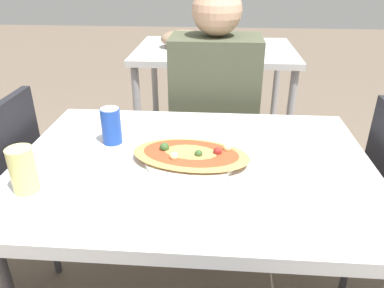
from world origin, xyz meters
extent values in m
cube|color=silver|center=(0.00, 0.00, 0.73)|extent=(1.11, 0.82, 0.04)
cylinder|color=#99999E|center=(-0.50, 0.35, 0.35)|extent=(0.05, 0.05, 0.71)
cylinder|color=#99999E|center=(0.50, 0.35, 0.35)|extent=(0.05, 0.05, 0.71)
cube|color=black|center=(0.05, 0.67, 0.46)|extent=(0.40, 0.40, 0.04)
cube|color=black|center=(0.05, 0.85, 0.69)|extent=(0.38, 0.03, 0.42)
cylinder|color=#38383D|center=(0.22, 0.50, 0.22)|extent=(0.03, 0.03, 0.44)
cylinder|color=#38383D|center=(-0.12, 0.50, 0.22)|extent=(0.03, 0.03, 0.44)
cylinder|color=#38383D|center=(0.22, 0.84, 0.22)|extent=(0.03, 0.03, 0.44)
cylinder|color=#38383D|center=(-0.12, 0.84, 0.22)|extent=(0.03, 0.03, 0.44)
cube|color=black|center=(-0.63, 0.06, 0.69)|extent=(0.03, 0.38, 0.42)
cylinder|color=#38383D|center=(-0.65, 0.23, 0.22)|extent=(0.03, 0.03, 0.44)
cylinder|color=#38383D|center=(0.65, 0.22, 0.22)|extent=(0.03, 0.03, 0.44)
cylinder|color=#2D2D38|center=(0.14, 0.54, 0.24)|extent=(0.10, 0.10, 0.48)
cylinder|color=#2D2D38|center=(-0.04, 0.54, 0.24)|extent=(0.10, 0.10, 0.48)
cube|color=#474C38|center=(0.05, 0.64, 0.74)|extent=(0.40, 0.25, 0.53)
sphere|color=tan|center=(0.05, 0.64, 1.12)|extent=(0.21, 0.21, 0.21)
cylinder|color=white|center=(-0.01, 0.00, 0.75)|extent=(0.29, 0.29, 0.01)
ellipsoid|color=tan|center=(-0.01, 0.00, 0.77)|extent=(0.39, 0.26, 0.02)
ellipsoid|color=#B24223|center=(-0.01, 0.00, 0.78)|extent=(0.32, 0.22, 0.01)
sphere|color=beige|center=(0.11, 0.03, 0.79)|extent=(0.03, 0.03, 0.03)
sphere|color=maroon|center=(0.08, 0.00, 0.78)|extent=(0.03, 0.03, 0.03)
sphere|color=#335928|center=(-0.09, 0.01, 0.79)|extent=(0.03, 0.03, 0.03)
sphere|color=#335928|center=(0.02, -0.02, 0.78)|extent=(0.02, 0.02, 0.02)
sphere|color=beige|center=(-0.05, -0.04, 0.79)|extent=(0.03, 0.03, 0.03)
cylinder|color=#1E47B2|center=(-0.29, 0.11, 0.81)|extent=(0.07, 0.07, 0.12)
cylinder|color=silver|center=(-0.29, 0.11, 0.87)|extent=(0.06, 0.06, 0.00)
cylinder|color=#E0DB7F|center=(-0.44, -0.19, 0.81)|extent=(0.07, 0.07, 0.13)
cube|color=silver|center=(0.04, 1.62, 0.73)|extent=(1.10, 0.80, 0.04)
ellipsoid|color=#8C7259|center=(-0.18, 1.62, 0.81)|extent=(0.32, 0.24, 0.12)
cylinder|color=#99999E|center=(-0.46, 1.27, 0.35)|extent=(0.05, 0.05, 0.71)
cylinder|color=#99999E|center=(0.54, 1.27, 0.35)|extent=(0.05, 0.05, 0.71)
cylinder|color=#99999E|center=(-0.46, 1.97, 0.35)|extent=(0.05, 0.05, 0.71)
cylinder|color=#99999E|center=(0.54, 1.97, 0.35)|extent=(0.05, 0.05, 0.71)
camera|label=1|loc=(0.07, -1.02, 1.32)|focal=35.00mm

